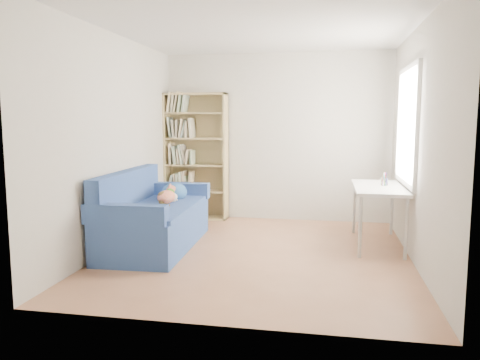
# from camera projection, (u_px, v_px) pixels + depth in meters

# --- Properties ---
(ground) EXTENTS (4.00, 4.00, 0.00)m
(ground) POSITION_uv_depth(u_px,v_px,m) (257.00, 253.00, 5.53)
(ground) COLOR #996445
(ground) RESTS_ON ground
(room_shell) EXTENTS (3.54, 4.04, 2.62)m
(room_shell) POSITION_uv_depth(u_px,v_px,m) (267.00, 114.00, 5.33)
(room_shell) COLOR silver
(room_shell) RESTS_ON ground
(sofa) EXTENTS (0.98, 1.94, 0.94)m
(sofa) POSITION_uv_depth(u_px,v_px,m) (153.00, 218.00, 5.81)
(sofa) COLOR navy
(sofa) RESTS_ON ground
(bookshelf) EXTENTS (0.99, 0.31, 1.98)m
(bookshelf) POSITION_uv_depth(u_px,v_px,m) (196.00, 162.00, 7.42)
(bookshelf) COLOR tan
(bookshelf) RESTS_ON ground
(desk) EXTENTS (0.60, 1.31, 0.75)m
(desk) POSITION_uv_depth(u_px,v_px,m) (379.00, 192.00, 5.82)
(desk) COLOR white
(desk) RESTS_ON ground
(pen_cup) EXTENTS (0.09, 0.09, 0.17)m
(pen_cup) POSITION_uv_depth(u_px,v_px,m) (384.00, 180.00, 5.87)
(pen_cup) COLOR white
(pen_cup) RESTS_ON desk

